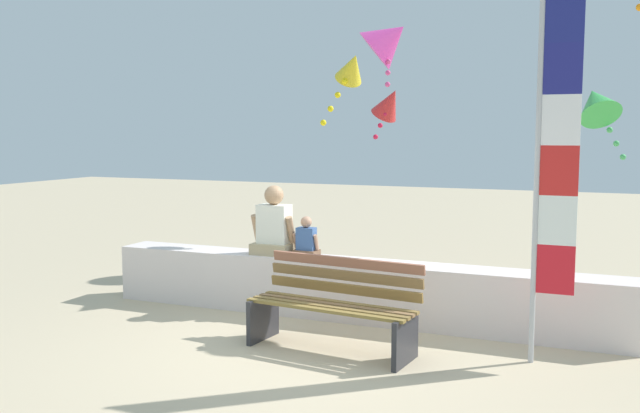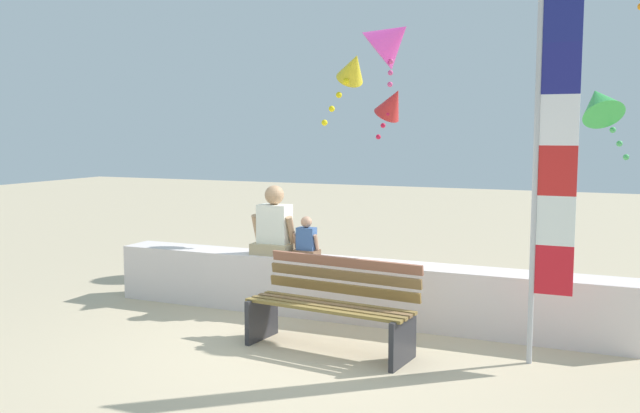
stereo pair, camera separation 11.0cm
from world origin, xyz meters
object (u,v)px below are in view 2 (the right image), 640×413
at_px(kite_red, 392,103).
at_px(kite_magenta, 392,39).
at_px(kite_green, 600,103).
at_px(kite_yellow, 353,69).
at_px(park_bench, 332,307).
at_px(person_adult, 275,227).
at_px(flag_banner, 550,159).
at_px(person_child, 306,241).

relative_size(kite_red, kite_magenta, 0.73).
distance_m(kite_magenta, kite_green, 3.25).
xyz_separation_m(kite_red, kite_yellow, (0.14, -2.15, 0.37)).
bearing_deg(park_bench, kite_magenta, 100.43).
xyz_separation_m(person_adult, kite_yellow, (0.50, 1.28, 1.95)).
height_order(kite_magenta, kite_yellow, kite_magenta).
bearing_deg(flag_banner, kite_magenta, 124.84).
height_order(person_adult, kite_yellow, kite_yellow).
distance_m(person_child, kite_green, 4.35).
relative_size(park_bench, flag_banner, 0.52).
relative_size(person_adult, person_child, 1.74).
xyz_separation_m(kite_red, kite_magenta, (0.08, -0.30, 0.97)).
relative_size(kite_magenta, kite_green, 1.11).
height_order(park_bench, kite_green, kite_green).
xyz_separation_m(park_bench, person_adult, (-1.23, 1.15, 0.58)).
bearing_deg(kite_yellow, park_bench, -73.35).
bearing_deg(person_adult, kite_magenta, 81.99).
bearing_deg(flag_banner, person_adult, 165.63).
bearing_deg(flag_banner, park_bench, -170.19).
bearing_deg(person_child, kite_red, 90.92).
bearing_deg(person_child, kite_green, 40.59).
relative_size(person_adult, kite_red, 0.92).
bearing_deg(park_bench, flag_banner, 9.81).
relative_size(park_bench, person_child, 3.69).
relative_size(park_bench, kite_red, 1.94).
bearing_deg(kite_green, kite_magenta, 170.49).
bearing_deg(flag_banner, kite_red, 123.60).
height_order(flag_banner, kite_magenta, kite_magenta).
distance_m(flag_banner, kite_yellow, 3.57).
relative_size(person_child, flag_banner, 0.14).
relative_size(kite_magenta, kite_yellow, 1.20).
height_order(person_child, kite_magenta, kite_magenta).
distance_m(person_adult, flag_banner, 3.41).
height_order(kite_yellow, kite_green, kite_yellow).
bearing_deg(kite_magenta, flag_banner, -55.16).
distance_m(kite_yellow, kite_green, 3.29).
distance_m(person_adult, kite_magenta, 4.06).
relative_size(park_bench, kite_yellow, 1.71).
bearing_deg(kite_green, kite_red, 165.38).
xyz_separation_m(person_child, flag_banner, (2.77, -0.82, 1.03)).
xyz_separation_m(person_adult, kite_green, (3.47, 2.62, 1.51)).
relative_size(park_bench, kite_magenta, 1.42).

